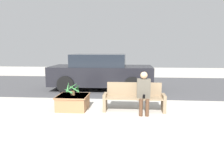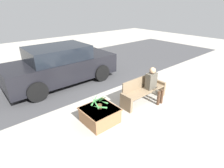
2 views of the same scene
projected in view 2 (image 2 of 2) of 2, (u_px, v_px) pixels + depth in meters
The scene contains 7 objects.
ground_plane at pixel (160, 111), 5.50m from camera, with size 30.00×30.00×0.00m, color #ADA89E.
road_surface at pixel (76, 69), 9.11m from camera, with size 20.00×6.00×0.01m, color #424244.
bench at pixel (143, 90), 5.97m from camera, with size 1.82×0.49×0.83m.
person_seated at pixel (153, 83), 5.90m from camera, with size 0.38×0.59×1.19m.
planter_box at pixel (100, 115), 4.93m from camera, with size 0.92×0.91×0.44m.
potted_plant at pixel (100, 103), 4.77m from camera, with size 0.55×0.55×0.40m.
parked_car at pixel (61, 65), 7.19m from camera, with size 4.45×1.98×1.59m.
Camera 2 is at (-4.16, -2.55, 3.08)m, focal length 28.00 mm.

